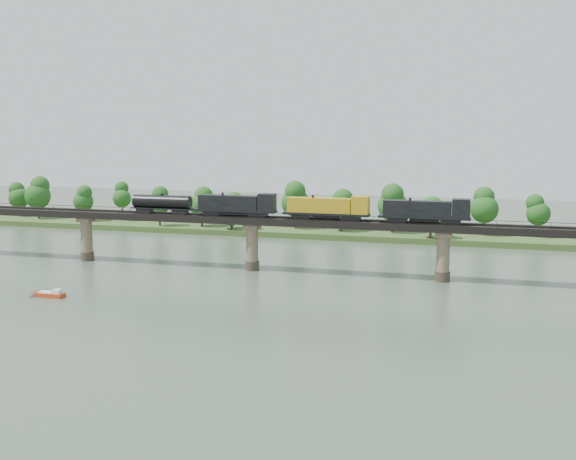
# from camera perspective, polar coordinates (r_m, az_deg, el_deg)

# --- Properties ---
(ground) EXTENTS (400.00, 400.00, 0.00)m
(ground) POSITION_cam_1_polar(r_m,az_deg,el_deg) (127.74, -7.24, -5.73)
(ground) COLOR #3A4939
(ground) RESTS_ON ground
(far_bank) EXTENTS (300.00, 24.00, 1.60)m
(far_bank) POSITION_cam_1_polar(r_m,az_deg,el_deg) (206.90, 2.11, -0.04)
(far_bank) COLOR #324F1F
(far_bank) RESTS_ON ground
(bridge) EXTENTS (236.00, 30.00, 11.50)m
(bridge) POSITION_cam_1_polar(r_m,az_deg,el_deg) (154.03, -2.86, -1.18)
(bridge) COLOR #473A2D
(bridge) RESTS_ON ground
(bridge_superstructure) EXTENTS (220.00, 4.90, 0.75)m
(bridge_superstructure) POSITION_cam_1_polar(r_m,az_deg,el_deg) (153.11, -2.87, 1.15)
(bridge_superstructure) COLOR black
(bridge_superstructure) RESTS_ON bridge
(far_treeline) EXTENTS (289.06, 17.54, 13.60)m
(far_treeline) POSITION_cam_1_polar(r_m,az_deg,el_deg) (203.74, -0.43, 2.12)
(far_treeline) COLOR #382619
(far_treeline) RESTS_ON far_bank
(freight_train) EXTENTS (73.04, 2.85, 5.03)m
(freight_train) POSITION_cam_1_polar(r_m,az_deg,el_deg) (150.00, 0.63, 1.83)
(freight_train) COLOR black
(freight_train) RESTS_ON bridge
(motorboat) EXTENTS (5.38, 2.02, 1.50)m
(motorboat) POSITION_cam_1_polar(r_m,az_deg,el_deg) (137.75, -18.24, -4.84)
(motorboat) COLOR #BE3715
(motorboat) RESTS_ON ground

